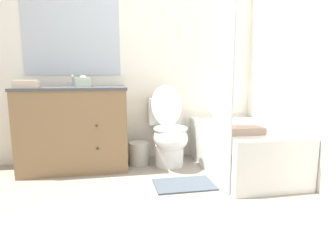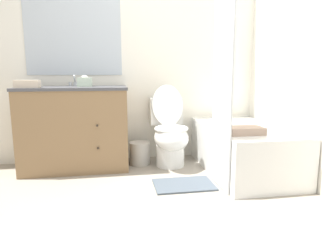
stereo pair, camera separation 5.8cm
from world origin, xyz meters
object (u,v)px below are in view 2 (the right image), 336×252
at_px(wastebasket, 140,153).
at_px(bathtub, 243,148).
at_px(tissue_box, 85,82).
at_px(bath_mat, 184,185).
at_px(hand_towel_folded, 27,84).
at_px(bath_towel_folded, 245,130).
at_px(toilet, 170,134).
at_px(vanity_cabinet, 75,127).
at_px(sink_faucet, 75,83).

bearing_deg(wastebasket, bathtub, -21.92).
distance_m(tissue_box, bath_mat, 1.52).
xyz_separation_m(hand_towel_folded, bath_mat, (1.44, -0.56, -0.92)).
height_order(bath_towel_folded, bath_mat, bath_towel_folded).
height_order(toilet, bathtub, toilet).
distance_m(toilet, bath_towel_folded, 0.93).
height_order(bathtub, tissue_box, tissue_box).
distance_m(toilet, wastebasket, 0.41).
bearing_deg(vanity_cabinet, bathtub, -13.37).
distance_m(bathtub, bath_towel_folded, 0.49).
bearing_deg(hand_towel_folded, bath_towel_folded, -17.28).
height_order(vanity_cabinet, bath_towel_folded, vanity_cabinet).
relative_size(tissue_box, bath_towel_folded, 0.45).
height_order(tissue_box, hand_towel_folded, tissue_box).
relative_size(toilet, wastebasket, 3.49).
distance_m(tissue_box, bath_towel_folded, 1.74).
distance_m(bathtub, bath_mat, 0.81).
height_order(sink_faucet, bath_mat, sink_faucet).
height_order(wastebasket, bath_mat, wastebasket).
bearing_deg(hand_towel_folded, bath_mat, -21.11).
distance_m(toilet, bath_mat, 0.74).
bearing_deg(hand_towel_folded, sink_faucet, 41.63).
bearing_deg(bathtub, sink_faucet, 160.90).
bearing_deg(bath_mat, bathtub, 23.65).
distance_m(sink_faucet, bath_towel_folded, 1.91).
relative_size(bath_towel_folded, bath_mat, 0.59).
xyz_separation_m(wastebasket, bath_towel_folded, (0.90, -0.80, 0.39)).
relative_size(vanity_cabinet, bathtub, 0.80).
height_order(wastebasket, hand_towel_folded, hand_towel_folded).
height_order(toilet, bath_mat, toilet).
bearing_deg(toilet, bath_mat, -89.02).
relative_size(vanity_cabinet, hand_towel_folded, 5.01).
height_order(vanity_cabinet, bathtub, vanity_cabinet).
bearing_deg(vanity_cabinet, wastebasket, 0.81).
relative_size(vanity_cabinet, wastebasket, 4.33).
bearing_deg(tissue_box, bathtub, -15.67).
relative_size(wastebasket, tissue_box, 1.75).
bearing_deg(bath_towel_folded, toilet, 128.26).
bearing_deg(toilet, sink_faucet, 165.42).
relative_size(sink_faucet, hand_towel_folded, 0.64).
xyz_separation_m(wastebasket, bath_mat, (0.34, -0.74, -0.12)).
bearing_deg(bath_mat, vanity_cabinet, 144.87).
bearing_deg(bath_mat, bath_towel_folded, -6.61).
relative_size(bathtub, tissue_box, 9.54).
bearing_deg(vanity_cabinet, hand_towel_folded, -157.12).
distance_m(toilet, bathtub, 0.81).
relative_size(vanity_cabinet, tissue_box, 7.59).
height_order(vanity_cabinet, sink_faucet, sink_faucet).
bearing_deg(sink_faucet, bath_towel_folded, -31.73).
relative_size(hand_towel_folded, bath_mat, 0.40).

